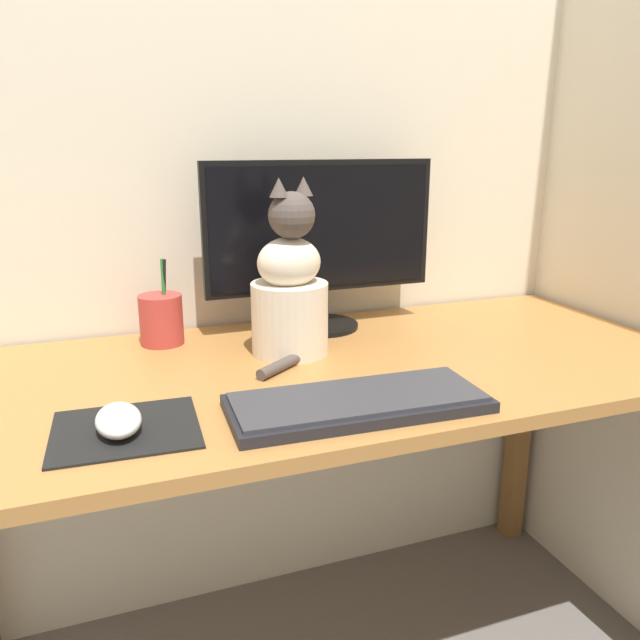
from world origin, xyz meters
TOP-DOWN VIEW (x-y plane):
  - wall_back at (0.00, 0.36)m, footprint 7.00×0.04m
  - desk at (0.00, 0.00)m, footprint 1.49×0.66m
  - monitor at (0.08, 0.23)m, footprint 0.52×0.17m
  - keyboard at (-0.02, -0.21)m, footprint 0.42×0.18m
  - mousepad_left at (-0.37, -0.17)m, footprint 0.22×0.19m
  - computer_mouse_left at (-0.38, -0.17)m, footprint 0.06×0.10m
  - cat at (-0.04, 0.09)m, footprint 0.20×0.23m
  - pen_cup at (-0.27, 0.24)m, footprint 0.09×0.09m

SIDE VIEW (x-z plane):
  - desk at x=0.00m, z-range 0.27..0.99m
  - mousepad_left at x=-0.37m, z-range 0.73..0.73m
  - keyboard at x=-0.02m, z-range 0.72..0.75m
  - computer_mouse_left at x=-0.38m, z-range 0.73..0.77m
  - pen_cup at x=-0.27m, z-range 0.69..0.87m
  - cat at x=-0.04m, z-range 0.68..1.03m
  - monitor at x=0.08m, z-range 0.75..1.12m
  - wall_back at x=0.00m, z-range 0.00..2.50m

